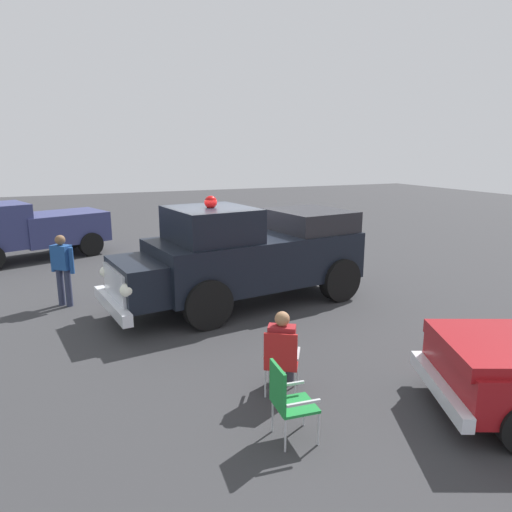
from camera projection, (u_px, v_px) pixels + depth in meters
ground_plane at (223, 299)px, 11.40m from camera, size 60.00×60.00×0.00m
vintage_fire_truck at (247, 254)px, 10.89m from camera, size 6.19×3.06×2.59m
parked_pickup at (31, 229)px, 15.44m from camera, size 5.12×3.26×1.90m
lawn_chair_near_truck at (281, 358)px, 6.84m from camera, size 0.68×0.68×1.02m
lawn_chair_spare at (287, 397)px, 5.76m from camera, size 0.54×0.55×1.02m
spectator_seated at (282, 348)px, 6.94m from camera, size 0.60×0.65×1.29m
spectator_standing at (62, 265)px, 10.73m from camera, size 0.54×0.51×1.68m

